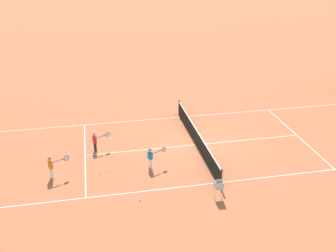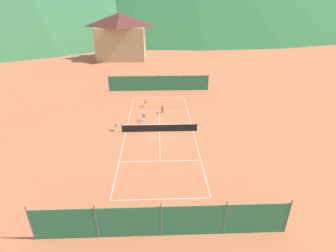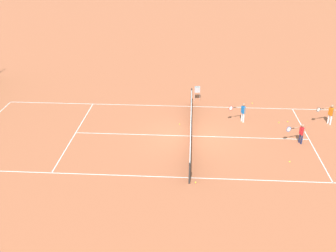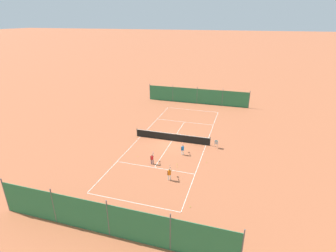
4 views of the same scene
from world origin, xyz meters
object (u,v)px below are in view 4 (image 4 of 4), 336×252
at_px(player_near_baseline, 169,173).
at_px(tennis_ball_alley_right, 207,162).
at_px(player_near_service, 152,158).
at_px(tennis_ball_mid_court, 177,167).
at_px(tennis_ball_by_net_left, 111,162).
at_px(tennis_net, 172,137).
at_px(tennis_ball_alley_left, 185,140).
at_px(tennis_ball_far_corner, 190,207).
at_px(tennis_ball_near_corner, 177,164).
at_px(tennis_ball_service_box, 138,156).
at_px(player_far_service, 183,149).
at_px(tennis_ball_by_net_right, 137,137).
at_px(ball_hopper, 216,143).

distance_m(player_near_baseline, tennis_ball_alley_right, 4.94).
distance_m(player_near_service, tennis_ball_alley_right, 5.59).
xyz_separation_m(tennis_ball_alley_right, tennis_ball_mid_court, (2.67, 1.72, 0.00)).
distance_m(player_near_service, tennis_ball_by_net_left, 4.32).
xyz_separation_m(tennis_net, tennis_ball_alley_left, (-1.39, -0.64, -0.47)).
bearing_deg(tennis_ball_alley_right, tennis_ball_alley_left, -53.47).
xyz_separation_m(player_near_baseline, tennis_ball_far_corner, (-2.63, 3.14, -0.68)).
height_order(player_near_service, tennis_ball_near_corner, player_near_service).
height_order(tennis_ball_near_corner, tennis_ball_service_box, same).
bearing_deg(player_near_service, tennis_ball_near_corner, -166.46).
bearing_deg(player_far_service, tennis_ball_service_box, 22.57).
distance_m(tennis_ball_service_box, tennis_ball_by_net_right, 5.00).
bearing_deg(tennis_ball_service_box, player_near_baseline, 144.78).
bearing_deg(tennis_net, tennis_ball_mid_court, 110.59).
relative_size(tennis_ball_alley_right, ball_hopper, 0.07).
bearing_deg(ball_hopper, player_near_service, 43.03).
height_order(player_far_service, tennis_ball_by_net_right, player_far_service).
relative_size(player_near_baseline, tennis_ball_mid_court, 18.42).
height_order(tennis_ball_near_corner, tennis_ball_far_corner, same).
distance_m(player_near_baseline, ball_hopper, 8.30).
xyz_separation_m(tennis_ball_far_corner, tennis_ball_alley_left, (3.26, -11.77, 0.00)).
relative_size(tennis_ball_alley_right, tennis_ball_mid_court, 1.00).
bearing_deg(player_near_service, tennis_ball_alley_right, -161.26).
relative_size(player_near_service, player_near_baseline, 0.91).
height_order(player_near_baseline, tennis_ball_near_corner, player_near_baseline).
bearing_deg(player_near_baseline, player_far_service, -90.06).
distance_m(player_near_service, tennis_ball_by_net_right, 6.83).
xyz_separation_m(tennis_net, tennis_ball_alley_right, (-4.81, 3.97, -0.47)).
bearing_deg(tennis_ball_far_corner, player_near_baseline, -50.04).
xyz_separation_m(tennis_ball_by_net_left, tennis_ball_service_box, (-2.16, -1.92, 0.00)).
bearing_deg(player_near_service, tennis_net, -94.52).
relative_size(player_near_baseline, tennis_ball_near_corner, 18.42).
distance_m(tennis_ball_near_corner, tennis_ball_alley_left, 5.84).
relative_size(tennis_net, ball_hopper, 10.31).
distance_m(tennis_ball_service_box, tennis_ball_alley_right, 7.30).
bearing_deg(tennis_ball_by_net_left, player_near_baseline, 169.51).
height_order(tennis_ball_far_corner, tennis_ball_alley_right, same).
distance_m(tennis_net, player_near_baseline, 8.25).
distance_m(tennis_ball_service_box, tennis_ball_mid_court, 4.66).
bearing_deg(tennis_ball_service_box, ball_hopper, -150.03).
xyz_separation_m(tennis_ball_by_net_left, tennis_ball_near_corner, (-6.60, -1.60, 0.00)).
xyz_separation_m(player_far_service, tennis_ball_mid_court, (-0.12, 2.71, -0.65)).
distance_m(tennis_net, tennis_ball_by_net_left, 8.20).
relative_size(player_far_service, tennis_ball_far_corner, 17.65).
relative_size(tennis_net, tennis_ball_by_net_left, 139.09).
bearing_deg(tennis_ball_alley_right, tennis_ball_by_net_right, -21.63).
distance_m(tennis_net, tennis_ball_service_box, 5.45).
relative_size(player_near_service, tennis_ball_mid_court, 16.79).
bearing_deg(player_near_baseline, ball_hopper, -113.36).
xyz_separation_m(player_near_service, tennis_ball_mid_court, (-2.59, -0.06, -0.62)).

